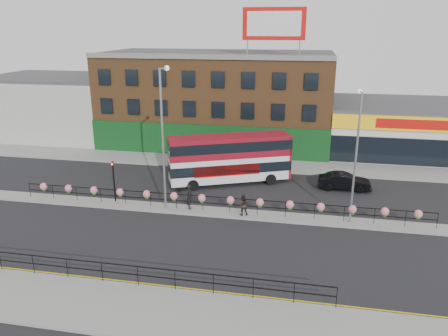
% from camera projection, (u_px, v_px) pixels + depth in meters
% --- Properties ---
extents(ground, '(120.00, 120.00, 0.00)m').
position_uv_depth(ground, '(216.00, 213.00, 31.82)').
color(ground, black).
rests_on(ground, ground).
extents(south_pavement, '(60.00, 4.00, 0.15)m').
position_uv_depth(south_pavement, '(164.00, 313.00, 20.60)').
color(south_pavement, gray).
rests_on(south_pavement, ground).
extents(north_pavement, '(60.00, 4.00, 0.15)m').
position_uv_depth(north_pavement, '(241.00, 164.00, 43.00)').
color(north_pavement, gray).
rests_on(north_pavement, ground).
extents(median, '(60.00, 1.60, 0.15)m').
position_uv_depth(median, '(216.00, 212.00, 31.80)').
color(median, gray).
rests_on(median, ground).
extents(yellow_line_inner, '(60.00, 0.10, 0.01)m').
position_uv_depth(yellow_line_inner, '(178.00, 287.00, 22.76)').
color(yellow_line_inner, gold).
rests_on(yellow_line_inner, ground).
extents(yellow_line_outer, '(60.00, 0.10, 0.01)m').
position_uv_depth(yellow_line_outer, '(177.00, 289.00, 22.60)').
color(yellow_line_outer, gold).
rests_on(yellow_line_outer, ground).
extents(brick_building, '(25.00, 12.21, 10.30)m').
position_uv_depth(brick_building, '(218.00, 99.00, 49.58)').
color(brick_building, brown).
rests_on(brick_building, ground).
extents(supermarket, '(15.00, 12.25, 5.30)m').
position_uv_depth(supermarket, '(401.00, 128.00, 46.68)').
color(supermarket, silver).
rests_on(supermarket, ground).
extents(warehouse_west, '(15.50, 12.00, 7.30)m').
position_uv_depth(warehouse_west, '(57.00, 106.00, 53.75)').
color(warehouse_west, '#A3A39E').
rests_on(warehouse_west, ground).
extents(billboard, '(6.00, 0.29, 4.40)m').
position_uv_depth(billboard, '(274.00, 24.00, 41.27)').
color(billboard, '#B40E0A').
rests_on(billboard, brick_building).
extents(median_railing, '(30.04, 0.56, 1.23)m').
position_uv_depth(median_railing, '(216.00, 200.00, 31.50)').
color(median_railing, black).
rests_on(median_railing, median).
extents(south_railing, '(20.04, 0.05, 1.12)m').
position_uv_depth(south_railing, '(138.00, 271.00, 22.46)').
color(south_railing, black).
rests_on(south_railing, south_pavement).
extents(double_decker_bus, '(10.49, 6.39, 4.20)m').
position_uv_depth(double_decker_bus, '(230.00, 154.00, 37.16)').
color(double_decker_bus, silver).
rests_on(double_decker_bus, ground).
extents(car, '(1.56, 4.29, 1.41)m').
position_uv_depth(car, '(344.00, 182.00, 36.20)').
color(car, black).
rests_on(car, ground).
extents(pedestrian_a, '(0.96, 0.88, 1.86)m').
position_uv_depth(pedestrian_a, '(189.00, 197.00, 31.98)').
color(pedestrian_a, black).
rests_on(pedestrian_a, median).
extents(pedestrian_b, '(1.11, 1.04, 1.58)m').
position_uv_depth(pedestrian_b, '(243.00, 205.00, 30.91)').
color(pedestrian_b, black).
rests_on(pedestrian_b, median).
extents(lamp_column_west, '(0.37, 1.79, 10.21)m').
position_uv_depth(lamp_column_west, '(163.00, 128.00, 30.64)').
color(lamp_column_west, gray).
rests_on(lamp_column_west, median).
extents(lamp_column_east, '(0.32, 1.57, 8.93)m').
position_uv_depth(lamp_column_east, '(356.00, 147.00, 28.61)').
color(lamp_column_east, gray).
rests_on(lamp_column_east, median).
extents(traffic_light_median, '(0.15, 0.28, 3.65)m').
position_uv_depth(traffic_light_median, '(113.00, 173.00, 32.87)').
color(traffic_light_median, black).
rests_on(traffic_light_median, median).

